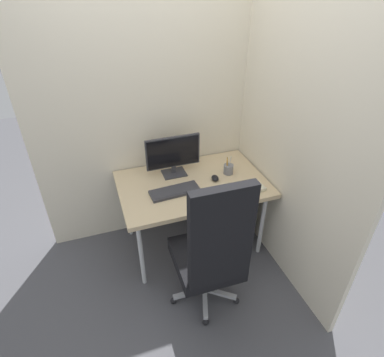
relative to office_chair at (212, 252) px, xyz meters
The scene contains 11 objects.
ground_plane 0.94m from the office_chair, 81.45° to the left, with size 8.00×8.00×0.00m, color #4C4C51.
wall_back 1.40m from the office_chair, 84.66° to the left, with size 2.55×0.04×2.80m, color beige.
wall_side_right 1.23m from the office_chair, 34.59° to the left, with size 0.04×2.09×2.80m, color beige.
desk 0.73m from the office_chair, 81.45° to the left, with size 1.27×0.81×0.71m.
office_chair is the anchor object (origin of this frame).
filing_cabinet 0.92m from the office_chair, 60.04° to the left, with size 0.40×0.50×0.62m.
monitor 0.96m from the office_chair, 90.27° to the left, with size 0.49×0.17×0.36m.
keyboard 0.64m from the office_chair, 97.30° to the left, with size 0.42×0.18×0.03m.
mouse 0.76m from the office_chair, 65.96° to the left, with size 0.06×0.09×0.04m, color black.
pen_holder 0.90m from the office_chair, 58.41° to the left, with size 0.09×0.09×0.18m.
notebook 0.76m from the office_chair, 39.25° to the left, with size 0.13×0.17×0.03m, color beige.
Camera 1 is at (-0.76, -2.18, 2.29)m, focal length 30.04 mm.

